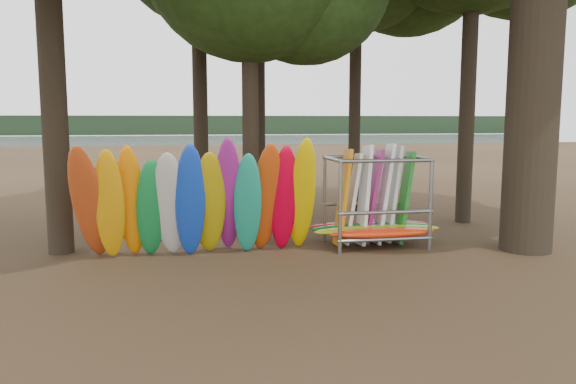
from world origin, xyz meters
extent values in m
plane|color=#47331E|center=(0.00, 0.00, 0.00)|extent=(120.00, 120.00, 0.00)
plane|color=gray|center=(0.00, 60.00, 0.00)|extent=(160.00, 160.00, 0.00)
cube|color=black|center=(0.00, 110.00, 2.00)|extent=(160.00, 4.00, 4.00)
cylinder|color=black|center=(-2.51, 5.52, 6.12)|extent=(0.43, 0.43, 12.25)
cylinder|color=black|center=(-0.49, 7.97, 6.98)|extent=(0.55, 0.55, 13.95)
cylinder|color=black|center=(2.60, 6.58, 5.60)|extent=(0.39, 0.39, 11.20)
cylinder|color=black|center=(-1.32, 2.77, 4.27)|extent=(0.42, 0.42, 8.54)
cylinder|color=black|center=(5.36, 4.18, 5.84)|extent=(0.46, 0.46, 11.68)
ellipsoid|color=#BF4318|center=(-5.03, 0.94, 1.31)|extent=(0.83, 2.00, 2.78)
ellipsoid|color=orange|center=(-4.60, 0.91, 1.27)|extent=(0.74, 1.48, 2.64)
ellipsoid|color=orange|center=(-4.17, 1.15, 1.30)|extent=(0.60, 1.34, 2.70)
ellipsoid|color=#14803A|center=(-3.75, 1.08, 1.15)|extent=(0.81, 1.37, 2.42)
ellipsoid|color=beige|center=(-3.32, 1.02, 1.22)|extent=(0.81, 1.45, 2.55)
ellipsoid|color=#123CBD|center=(-2.89, 0.88, 1.31)|extent=(0.72, 1.32, 2.72)
ellipsoid|color=#B9A30E|center=(-2.46, 1.06, 1.22)|extent=(0.74, 1.49, 2.55)
ellipsoid|color=#A62398|center=(-2.03, 1.10, 1.38)|extent=(0.72, 2.00, 2.90)
ellipsoid|color=#19987A|center=(-1.60, 0.98, 1.20)|extent=(0.71, 1.35, 2.51)
ellipsoid|color=#C3400F|center=(-1.18, 1.11, 1.31)|extent=(0.80, 1.53, 2.73)
ellipsoid|color=red|center=(-0.75, 1.12, 1.28)|extent=(0.69, 1.35, 2.67)
ellipsoid|color=#EFC601|center=(-0.32, 1.07, 1.37)|extent=(0.71, 1.73, 2.88)
ellipsoid|color=#F6330D|center=(1.64, 1.04, 0.42)|extent=(2.62, 0.55, 0.24)
ellipsoid|color=#9CB818|center=(1.64, 1.38, 0.42)|extent=(3.24, 0.55, 0.24)
ellipsoid|color=#16641A|center=(1.64, 1.74, 0.42)|extent=(3.19, 0.55, 0.24)
ellipsoid|color=red|center=(1.64, 2.04, 0.42)|extent=(3.13, 0.55, 0.24)
cube|color=orange|center=(0.84, 1.71, 1.19)|extent=(0.42, 0.76, 2.42)
cube|color=silver|center=(1.10, 1.82, 1.14)|extent=(0.51, 0.73, 2.30)
cube|color=white|center=(1.37, 1.67, 1.24)|extent=(0.33, 0.78, 2.52)
cube|color=#931867|center=(1.64, 1.84, 1.19)|extent=(0.55, 0.74, 2.39)
cube|color=silver|center=(1.90, 1.72, 1.26)|extent=(0.54, 0.75, 2.54)
cube|color=silver|center=(2.17, 1.89, 1.23)|extent=(0.46, 0.78, 2.48)
cube|color=#1B7B1E|center=(2.44, 1.70, 1.16)|extent=(0.48, 0.74, 2.34)
camera|label=1|loc=(-2.94, -11.55, 3.11)|focal=35.00mm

